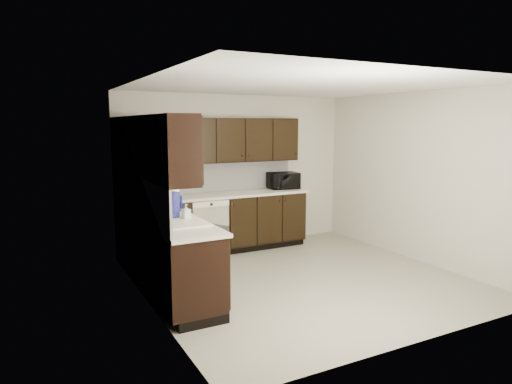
{
  "coord_description": "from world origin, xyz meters",
  "views": [
    {
      "loc": [
        -3.22,
        -4.84,
        2.01
      ],
      "look_at": [
        -0.36,
        0.6,
        1.11
      ],
      "focal_mm": 32.0,
      "sensor_mm": 36.0,
      "label": 1
    }
  ],
  "objects_px": {
    "sink": "(177,227)",
    "toaster_oven": "(134,191)",
    "blue_pitcher": "(171,206)",
    "storage_bin": "(151,196)",
    "microwave": "(283,181)"
  },
  "relations": [
    {
      "from": "microwave",
      "to": "blue_pitcher",
      "type": "xyz_separation_m",
      "value": [
        -2.43,
        -1.54,
        0.01
      ]
    },
    {
      "from": "sink",
      "to": "toaster_oven",
      "type": "bearing_deg",
      "value": 92.22
    },
    {
      "from": "microwave",
      "to": "sink",
      "type": "bearing_deg",
      "value": -138.0
    },
    {
      "from": "microwave",
      "to": "toaster_oven",
      "type": "bearing_deg",
      "value": -174.46
    },
    {
      "from": "blue_pitcher",
      "to": "storage_bin",
      "type": "bearing_deg",
      "value": 103.26
    },
    {
      "from": "sink",
      "to": "blue_pitcher",
      "type": "height_order",
      "value": "blue_pitcher"
    },
    {
      "from": "sink",
      "to": "blue_pitcher",
      "type": "xyz_separation_m",
      "value": [
        -0.0,
        0.2,
        0.21
      ]
    },
    {
      "from": "microwave",
      "to": "blue_pitcher",
      "type": "height_order",
      "value": "blue_pitcher"
    },
    {
      "from": "storage_bin",
      "to": "microwave",
      "type": "bearing_deg",
      "value": 8.98
    },
    {
      "from": "blue_pitcher",
      "to": "sink",
      "type": "bearing_deg",
      "value": -72.39
    },
    {
      "from": "sink",
      "to": "storage_bin",
      "type": "distance_m",
      "value": 1.37
    },
    {
      "from": "storage_bin",
      "to": "toaster_oven",
      "type": "bearing_deg",
      "value": 108.05
    },
    {
      "from": "microwave",
      "to": "blue_pitcher",
      "type": "distance_m",
      "value": 2.88
    },
    {
      "from": "blue_pitcher",
      "to": "toaster_oven",
      "type": "bearing_deg",
      "value": 109.06
    },
    {
      "from": "sink",
      "to": "toaster_oven",
      "type": "relative_size",
      "value": 2.19
    }
  ]
}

